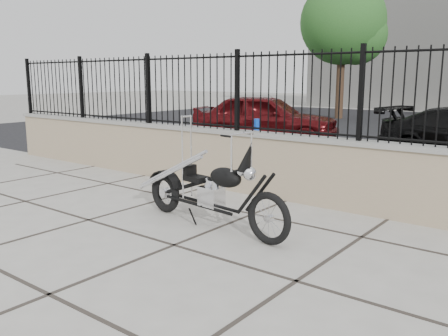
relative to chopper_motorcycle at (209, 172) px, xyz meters
name	(u,v)px	position (x,y,z in m)	size (l,w,h in m)	color
ground_plane	(174,245)	(0.14, -0.76, -0.67)	(90.00, 90.00, 0.00)	#99968E
retaining_wall	(292,168)	(0.14, 1.74, -0.19)	(14.00, 0.36, 0.96)	gray
iron_fence	(294,93)	(0.14, 1.74, 0.89)	(14.00, 0.08, 1.20)	black
chopper_motorcycle	(209,172)	(0.00, 0.00, 0.00)	(2.25, 0.40, 1.35)	black
car_red	(265,118)	(-3.53, 6.67, 0.00)	(1.60, 3.98, 1.36)	#4A0A0D
bollard_a	(256,141)	(-1.92, 3.88, -0.20)	(0.11, 0.11, 0.94)	#0C1BB9
tree_left	(343,18)	(-5.36, 15.47, 3.61)	(3.62, 3.62, 6.11)	#382619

